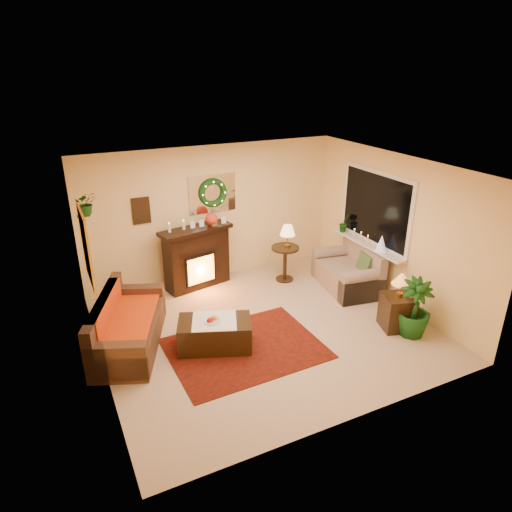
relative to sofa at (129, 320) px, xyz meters
name	(u,v)px	position (x,y,z in m)	size (l,w,h in m)	color
floor	(265,329)	(2.04, -0.49, -0.43)	(5.00, 5.00, 0.00)	beige
ceiling	(267,169)	(2.04, -0.49, 2.17)	(5.00, 5.00, 0.00)	white
wall_back	(213,214)	(2.04, 1.76, 0.87)	(5.00, 5.00, 0.00)	#EFD88C
wall_front	(359,327)	(2.04, -2.74, 0.87)	(5.00, 5.00, 0.00)	#EFD88C
wall_left	(93,288)	(-0.46, -0.49, 0.87)	(4.50, 4.50, 0.00)	#EFD88C
wall_right	(395,230)	(4.54, -0.49, 0.87)	(4.50, 4.50, 0.00)	#EFD88C
area_rug	(245,348)	(1.52, -0.84, -0.42)	(2.23, 1.67, 0.01)	maroon
sofa	(129,320)	(0.00, 0.00, 0.00)	(0.82, 1.87, 0.80)	brown
red_throw	(124,315)	(-0.03, 0.14, 0.02)	(0.88, 1.43, 0.02)	red
fireplace	(197,259)	(1.58, 1.47, 0.12)	(1.21, 0.38, 1.11)	black
poinsettia	(212,219)	(1.90, 1.46, 0.87)	(0.23, 0.23, 0.23)	red
mantel_candle_a	(169,228)	(1.09, 1.44, 0.83)	(0.06, 0.06, 0.17)	beige
mantel_candle_b	(184,225)	(1.36, 1.47, 0.83)	(0.06, 0.06, 0.17)	beige
mantel_mirror	(212,194)	(2.04, 1.74, 1.27)	(0.92, 0.02, 0.72)	white
wreath	(213,193)	(2.04, 1.70, 1.29)	(0.55, 0.55, 0.11)	#194719
wall_art	(141,211)	(0.69, 1.74, 1.12)	(0.32, 0.03, 0.48)	#381E11
gold_mirror	(86,247)	(-0.44, -0.19, 1.32)	(0.03, 0.84, 1.00)	gold
hanging_plant	(88,214)	(-0.30, 0.56, 1.54)	(0.33, 0.28, 0.36)	#194719
loveseat	(347,267)	(4.10, 0.18, -0.01)	(0.82, 1.42, 0.82)	#A38166
window_frame	(375,208)	(4.53, 0.06, 1.12)	(0.03, 1.86, 1.36)	white
window_glass	(375,208)	(4.51, 0.06, 1.12)	(0.02, 1.70, 1.22)	black
window_sill	(367,244)	(4.42, 0.06, 0.44)	(0.22, 1.86, 0.04)	white
mini_tree	(381,243)	(4.38, -0.36, 0.61)	(0.20, 0.20, 0.30)	silver
sill_plant	(344,222)	(4.39, 0.76, 0.65)	(0.25, 0.20, 0.46)	#184E21
side_table_round	(285,265)	(3.20, 0.97, -0.11)	(0.54, 0.54, 0.70)	black
lamp_cream	(287,238)	(3.23, 0.95, 0.45)	(0.29, 0.29, 0.44)	#E2D182
end_table_square	(397,313)	(3.96, -1.36, -0.16)	(0.46, 0.46, 0.57)	black
lamp_tiffany	(401,286)	(3.97, -1.35, 0.31)	(0.30, 0.30, 0.44)	#F39D3F
coffee_table	(215,335)	(1.13, -0.60, -0.22)	(1.08, 0.59, 0.45)	#341811
fruit_bowl	(212,322)	(1.09, -0.62, 0.02)	(0.25, 0.25, 0.06)	silver
floor_palm	(414,309)	(4.04, -1.62, 0.02)	(1.58, 1.58, 2.81)	#15400F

